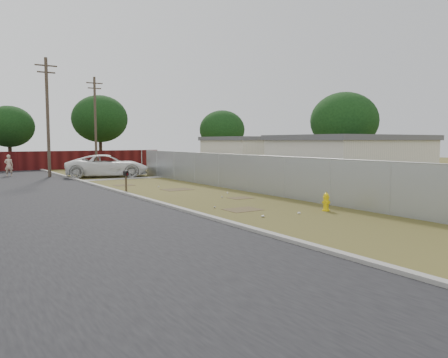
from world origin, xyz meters
TOP-DOWN VIEW (x-y plane):
  - ground at (0.00, 0.00)m, footprint 120.00×120.00m
  - street at (-6.76, 8.05)m, footprint 15.10×60.00m
  - chainlink_fence at (3.12, 1.03)m, footprint 0.10×27.06m
  - privacy_fence at (-6.00, 25.00)m, footprint 30.00×0.12m
  - utility_poles at (-3.67, 20.67)m, footprint 12.60×8.24m
  - houses at (9.70, 3.13)m, footprint 9.30×17.24m
  - horizon_trees at (0.84, 23.56)m, footprint 33.32×31.94m
  - fire_hydrant at (1.79, -7.04)m, footprint 0.34×0.34m
  - mailbox at (-2.60, 3.35)m, footprint 0.20×0.51m
  - pickup_truck at (-0.19, 13.83)m, footprint 6.79×4.72m
  - pedestrian at (-6.52, 18.49)m, footprint 0.69×0.53m
  - scattered_litter at (-0.04, -2.45)m, footprint 3.31×11.74m

SIDE VIEW (x-z plane):
  - ground at x=0.00m, z-range 0.00..0.00m
  - street at x=-6.76m, z-range -0.04..0.08m
  - scattered_litter at x=-0.04m, z-range 0.01..0.08m
  - fire_hydrant at x=1.79m, z-range -0.02..0.72m
  - chainlink_fence at x=3.12m, z-range -0.21..1.81m
  - pedestrian at x=-6.52m, z-range 0.00..1.71m
  - pickup_truck at x=-0.19m, z-range 0.00..1.72m
  - privacy_fence at x=-6.00m, z-range 0.00..1.80m
  - mailbox at x=-2.60m, z-range 0.34..1.51m
  - houses at x=9.70m, z-range 0.01..3.11m
  - horizon_trees at x=0.84m, z-range 0.74..8.52m
  - utility_poles at x=-3.67m, z-range 0.19..9.19m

